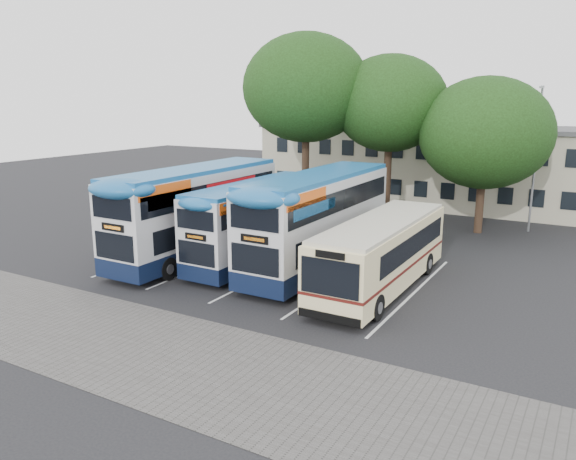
% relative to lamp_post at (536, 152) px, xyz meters
% --- Properties ---
extents(ground, '(120.00, 120.00, 0.00)m').
position_rel_lamp_post_xyz_m(ground, '(-6.00, -19.97, -5.08)').
color(ground, black).
rests_on(ground, ground).
extents(paving_strip, '(40.00, 6.00, 0.01)m').
position_rel_lamp_post_xyz_m(paving_strip, '(-8.00, -24.97, -5.08)').
color(paving_strip, '#595654').
rests_on(paving_strip, ground).
extents(bay_lines, '(14.12, 11.00, 0.01)m').
position_rel_lamp_post_xyz_m(bay_lines, '(-9.75, -14.97, -5.08)').
color(bay_lines, silver).
rests_on(bay_lines, ground).
extents(depot_building, '(32.40, 8.40, 6.20)m').
position_rel_lamp_post_xyz_m(depot_building, '(-6.00, 7.02, -1.93)').
color(depot_building, '#BAB196').
rests_on(depot_building, ground).
extents(lamp_post, '(0.25, 1.05, 9.06)m').
position_rel_lamp_post_xyz_m(lamp_post, '(0.00, 0.00, 0.00)').
color(lamp_post, gray).
rests_on(lamp_post, ground).
extents(tree_left, '(8.46, 8.46, 12.58)m').
position_rel_lamp_post_xyz_m(tree_left, '(-14.06, -3.93, 3.88)').
color(tree_left, black).
rests_on(tree_left, ground).
extents(tree_mid, '(7.41, 7.41, 11.13)m').
position_rel_lamp_post_xyz_m(tree_mid, '(-8.84, -2.02, 2.88)').
color(tree_mid, black).
rests_on(tree_mid, ground).
extents(tree_right, '(8.03, 8.03, 9.66)m').
position_rel_lamp_post_xyz_m(tree_right, '(-2.76, -1.84, 1.15)').
color(tree_right, black).
rests_on(tree_right, ground).
extents(bus_dd_left, '(2.80, 11.53, 4.81)m').
position_rel_lamp_post_xyz_m(bus_dd_left, '(-14.56, -15.11, -2.44)').
color(bus_dd_left, '#0E1834').
rests_on(bus_dd_left, ground).
extents(bus_dd_mid, '(2.41, 9.96, 4.15)m').
position_rel_lamp_post_xyz_m(bus_dd_mid, '(-11.31, -14.24, -2.80)').
color(bus_dd_mid, '#0E1834').
rests_on(bus_dd_mid, ground).
extents(bus_dd_right, '(2.78, 11.45, 4.77)m').
position_rel_lamp_post_xyz_m(bus_dd_right, '(-8.07, -13.74, -2.46)').
color(bus_dd_right, '#0E1834').
rests_on(bus_dd_right, ground).
extents(bus_single, '(2.68, 10.55, 3.15)m').
position_rel_lamp_post_xyz_m(bus_single, '(-4.26, -15.03, -3.30)').
color(bus_single, '#FFEBAA').
rests_on(bus_single, ground).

